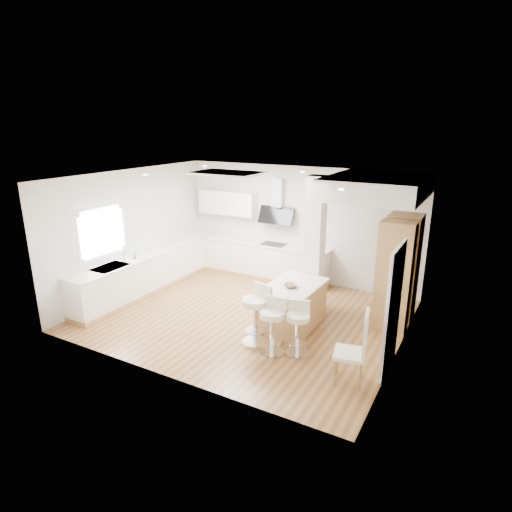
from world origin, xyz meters
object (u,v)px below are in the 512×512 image
Objects in this scene: bar_stool_c at (298,325)px; bar_stool_b at (273,323)px; peninsula at (293,305)px; bar_stool_a at (256,311)px; dining_chair at (357,346)px.

bar_stool_b is at bearing -171.48° from bar_stool_c.
bar_stool_b reaches higher than peninsula.
peninsula is at bearing 89.68° from bar_stool_a.
bar_stool_c is 1.19m from dining_chair.
bar_stool_a reaches higher than bar_stool_c.
bar_stool_b is (0.41, -0.17, -0.06)m from bar_stool_a.
bar_stool_c is 0.79× the size of dining_chair.
dining_chair reaches higher than bar_stool_a.
peninsula is 1.43× the size of bar_stool_b.
bar_stool_a is at bearing 157.60° from dining_chair.
bar_stool_b reaches higher than bar_stool_c.
bar_stool_b is at bearing -82.56° from peninsula.
bar_stool_a is 0.92× the size of dining_chair.
dining_chair is (1.50, -0.20, 0.08)m from bar_stool_b.
dining_chair reaches higher than peninsula.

